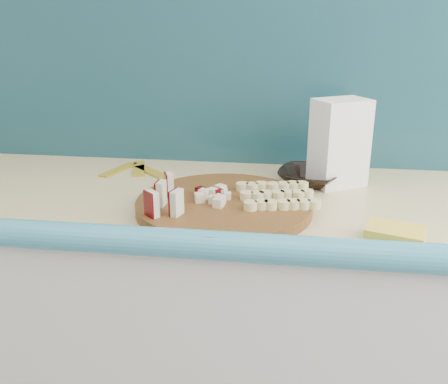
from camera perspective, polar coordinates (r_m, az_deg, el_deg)
The scene contains 10 objects.
kitchen_counter at distance 1.51m, azimuth -7.14°, elevation -16.22°, with size 2.20×0.63×0.91m.
backsplash at distance 1.51m, azimuth -5.45°, elevation 12.85°, with size 2.20×0.02×0.50m, color teal.
cutting_board at distance 1.15m, azimuth 0.00°, elevation -1.53°, with size 0.41×0.41×0.03m, color #4C2B10.
apple_wedges at distance 1.10m, azimuth -6.83°, elevation -0.44°, with size 0.08×0.16×0.06m.
apple_chunks at distance 1.14m, azimuth -1.31°, elevation -0.50°, with size 0.06×0.07×0.02m.
banana_slices at distance 1.16m, azimuth 6.10°, elevation -0.33°, with size 0.20×0.18×0.02m.
brown_bowl at distance 1.34m, azimuth 9.69°, elevation 1.69°, with size 0.16×0.16×0.04m, color black.
flour_bag at distance 1.33m, azimuth 13.05°, elevation 5.49°, with size 0.13×0.09×0.23m, color white.
sponge at distance 1.05m, azimuth 18.98°, elevation -4.73°, with size 0.11×0.08×0.03m, color yellow.
banana_peel at distance 1.47m, azimuth -9.99°, elevation 2.50°, with size 0.20×0.17×0.01m.
Camera 1 is at (0.45, 0.32, 1.34)m, focal length 40.00 mm.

